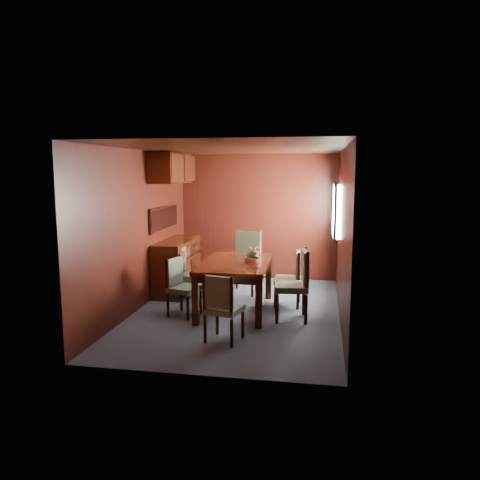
% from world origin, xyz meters
% --- Properties ---
extents(ground, '(4.50, 4.50, 0.00)m').
position_xyz_m(ground, '(0.00, 0.00, 0.00)').
color(ground, '#323B44').
rests_on(ground, ground).
extents(room_shell, '(3.06, 4.52, 2.41)m').
position_xyz_m(room_shell, '(-0.10, 0.33, 1.63)').
color(room_shell, black).
rests_on(room_shell, ground).
extents(sideboard, '(0.48, 1.40, 0.90)m').
position_xyz_m(sideboard, '(-1.25, 1.00, 0.45)').
color(sideboard, black).
rests_on(sideboard, ground).
extents(dining_table, '(1.04, 1.62, 0.75)m').
position_xyz_m(dining_table, '(-0.04, 0.03, 0.64)').
color(dining_table, black).
rests_on(dining_table, ground).
extents(chair_left_near, '(0.48, 0.50, 0.85)m').
position_xyz_m(chair_left_near, '(-0.79, -0.31, 0.47)').
color(chair_left_near, black).
rests_on(chair_left_near, ground).
extents(chair_left_far, '(0.44, 0.45, 0.87)m').
position_xyz_m(chair_left_far, '(-0.94, 0.49, 0.48)').
color(chair_left_far, black).
rests_on(chair_left_far, ground).
extents(chair_right_near, '(0.51, 0.53, 1.01)m').
position_xyz_m(chair_right_near, '(0.89, -0.23, 0.56)').
color(chair_right_near, black).
rests_on(chair_right_near, ground).
extents(chair_right_far, '(0.40, 0.42, 0.88)m').
position_xyz_m(chair_right_far, '(0.78, 0.43, 0.49)').
color(chair_right_far, black).
rests_on(chair_right_far, ground).
extents(chair_head, '(0.49, 0.48, 0.87)m').
position_xyz_m(chair_head, '(0.04, -1.29, 0.48)').
color(chair_head, black).
rests_on(chair_head, ground).
extents(chair_foot, '(0.58, 0.57, 1.06)m').
position_xyz_m(chair_foot, '(-0.06, 1.18, 0.59)').
color(chair_foot, black).
rests_on(chair_foot, ground).
extents(flower_centerpiece, '(0.24, 0.24, 0.24)m').
position_xyz_m(flower_centerpiece, '(0.21, 0.08, 0.86)').
color(flower_centerpiece, '#A74033').
rests_on(flower_centerpiece, dining_table).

